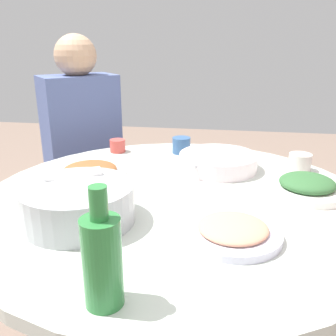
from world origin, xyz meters
name	(u,v)px	position (x,y,z in m)	size (l,w,h in m)	color
round_dining_table	(176,245)	(0.00, 0.00, 0.56)	(1.17, 1.17, 0.73)	#99999E
rice_bowl	(78,203)	(-0.22, -0.20, 0.78)	(0.29, 0.29, 0.11)	#B2B5BA
soup_bowl	(218,162)	(0.12, 0.26, 0.76)	(0.28, 0.28, 0.06)	white
dish_shrimp	(233,231)	(0.17, -0.23, 0.75)	(0.23, 0.23, 0.04)	silver
dish_stirfry	(90,172)	(-0.31, 0.11, 0.75)	(0.24, 0.24, 0.05)	white
dish_greens	(307,186)	(0.39, 0.08, 0.75)	(0.24, 0.24, 0.06)	white
green_bottle	(102,259)	(-0.06, -0.49, 0.82)	(0.07, 0.07, 0.22)	#2F7D3C
tea_cup_near	(300,162)	(0.40, 0.29, 0.76)	(0.08, 0.08, 0.06)	silver
tea_cup_far	(118,146)	(-0.30, 0.41, 0.76)	(0.06, 0.06, 0.05)	#CE4942
tea_cup_side	(181,145)	(-0.04, 0.44, 0.76)	(0.07, 0.07, 0.07)	#32588C
stool_for_diner_right	(89,230)	(-0.55, 0.63, 0.22)	(0.32, 0.32, 0.44)	brown
diner_right	(81,131)	(-0.55, 0.63, 0.76)	(0.46, 0.47, 0.76)	#2D333D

